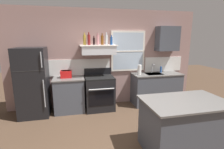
{
  "coord_description": "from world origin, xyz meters",
  "views": [
    {
      "loc": [
        -0.89,
        -2.5,
        1.93
      ],
      "look_at": [
        -0.05,
        1.2,
        1.1
      ],
      "focal_mm": 27.08,
      "sensor_mm": 36.0,
      "label": 1
    }
  ],
  "objects_px": {
    "bottle_balsamic_dark": "(94,41)",
    "bottle_rose_pink": "(98,40)",
    "bottle_clear_tall": "(106,40)",
    "bottle_amber_wine": "(102,40)",
    "kitchen_island": "(183,126)",
    "bottle_blue_liqueur": "(111,41)",
    "dish_soap_bottle": "(161,70)",
    "bottle_red_label_wine": "(89,40)",
    "paper_towel_roll": "(139,70)",
    "stove_range": "(100,92)",
    "bottle_champagne_gold_foil": "(85,40)",
    "refrigerator": "(33,82)",
    "toaster": "(66,74)"
  },
  "relations": [
    {
      "from": "bottle_blue_liqueur",
      "to": "paper_towel_roll",
      "type": "bearing_deg",
      "value": -2.09
    },
    {
      "from": "bottle_amber_wine",
      "to": "bottle_clear_tall",
      "type": "relative_size",
      "value": 0.93
    },
    {
      "from": "bottle_balsamic_dark",
      "to": "dish_soap_bottle",
      "type": "bearing_deg",
      "value": 1.16
    },
    {
      "from": "bottle_champagne_gold_foil",
      "to": "bottle_red_label_wine",
      "type": "xyz_separation_m",
      "value": [
        0.11,
        -0.06,
        0.0
      ]
    },
    {
      "from": "bottle_blue_liqueur",
      "to": "dish_soap_bottle",
      "type": "xyz_separation_m",
      "value": [
        1.53,
        0.07,
        -0.85
      ]
    },
    {
      "from": "bottle_amber_wine",
      "to": "dish_soap_bottle",
      "type": "distance_m",
      "value": 1.97
    },
    {
      "from": "stove_range",
      "to": "dish_soap_bottle",
      "type": "xyz_separation_m",
      "value": [
        1.88,
        0.14,
        0.54
      ]
    },
    {
      "from": "bottle_red_label_wine",
      "to": "bottle_rose_pink",
      "type": "height_order",
      "value": "bottle_red_label_wine"
    },
    {
      "from": "bottle_rose_pink",
      "to": "bottle_clear_tall",
      "type": "xyz_separation_m",
      "value": [
        0.23,
        0.02,
        0.01
      ]
    },
    {
      "from": "bottle_clear_tall",
      "to": "paper_towel_roll",
      "type": "relative_size",
      "value": 1.19
    },
    {
      "from": "bottle_red_label_wine",
      "to": "bottle_balsamic_dark",
      "type": "xyz_separation_m",
      "value": [
        0.13,
        0.02,
        -0.04
      ]
    },
    {
      "from": "bottle_amber_wine",
      "to": "stove_range",
      "type": "bearing_deg",
      "value": -135.3
    },
    {
      "from": "stove_range",
      "to": "bottle_amber_wine",
      "type": "distance_m",
      "value": 1.42
    },
    {
      "from": "paper_towel_roll",
      "to": "bottle_red_label_wine",
      "type": "bearing_deg",
      "value": 178.48
    },
    {
      "from": "stove_range",
      "to": "bottle_balsamic_dark",
      "type": "xyz_separation_m",
      "value": [
        -0.11,
        0.1,
        1.38
      ]
    },
    {
      "from": "refrigerator",
      "to": "bottle_amber_wine",
      "type": "height_order",
      "value": "bottle_amber_wine"
    },
    {
      "from": "bottle_red_label_wine",
      "to": "bottle_rose_pink",
      "type": "xyz_separation_m",
      "value": [
        0.24,
        0.04,
        -0.01
      ]
    },
    {
      "from": "bottle_blue_liqueur",
      "to": "paper_towel_roll",
      "type": "xyz_separation_m",
      "value": [
        0.81,
        -0.03,
        -0.81
      ]
    },
    {
      "from": "bottle_champagne_gold_foil",
      "to": "kitchen_island",
      "type": "xyz_separation_m",
      "value": [
        1.49,
        -2.2,
        -1.42
      ]
    },
    {
      "from": "bottle_rose_pink",
      "to": "paper_towel_roll",
      "type": "relative_size",
      "value": 1.12
    },
    {
      "from": "bottle_red_label_wine",
      "to": "stove_range",
      "type": "bearing_deg",
      "value": -17.18
    },
    {
      "from": "toaster",
      "to": "bottle_amber_wine",
      "type": "distance_m",
      "value": 1.3
    },
    {
      "from": "bottle_amber_wine",
      "to": "kitchen_island",
      "type": "distance_m",
      "value": 2.79
    },
    {
      "from": "stove_range",
      "to": "bottle_red_label_wine",
      "type": "relative_size",
      "value": 3.38
    },
    {
      "from": "bottle_amber_wine",
      "to": "bottle_champagne_gold_foil",
      "type": "bearing_deg",
      "value": 176.5
    },
    {
      "from": "refrigerator",
      "to": "bottle_rose_pink",
      "type": "distance_m",
      "value": 1.94
    },
    {
      "from": "bottle_clear_tall",
      "to": "bottle_champagne_gold_foil",
      "type": "bearing_deg",
      "value": 179.77
    },
    {
      "from": "refrigerator",
      "to": "bottle_balsamic_dark",
      "type": "xyz_separation_m",
      "value": [
        1.54,
        0.12,
        0.99
      ]
    },
    {
      "from": "bottle_rose_pink",
      "to": "bottle_champagne_gold_foil",
      "type": "bearing_deg",
      "value": 177.0
    },
    {
      "from": "bottle_balsamic_dark",
      "to": "bottle_amber_wine",
      "type": "relative_size",
      "value": 0.78
    },
    {
      "from": "paper_towel_roll",
      "to": "stove_range",
      "type": "bearing_deg",
      "value": -178.15
    },
    {
      "from": "toaster",
      "to": "kitchen_island",
      "type": "height_order",
      "value": "toaster"
    },
    {
      "from": "toaster",
      "to": "bottle_balsamic_dark",
      "type": "height_order",
      "value": "bottle_balsamic_dark"
    },
    {
      "from": "bottle_blue_liqueur",
      "to": "dish_soap_bottle",
      "type": "height_order",
      "value": "bottle_blue_liqueur"
    },
    {
      "from": "bottle_blue_liqueur",
      "to": "refrigerator",
      "type": "bearing_deg",
      "value": -177.43
    },
    {
      "from": "bottle_balsamic_dark",
      "to": "bottle_clear_tall",
      "type": "bearing_deg",
      "value": 6.34
    },
    {
      "from": "dish_soap_bottle",
      "to": "bottle_balsamic_dark",
      "type": "bearing_deg",
      "value": -178.84
    },
    {
      "from": "bottle_balsamic_dark",
      "to": "bottle_rose_pink",
      "type": "bearing_deg",
      "value": 11.91
    },
    {
      "from": "bottle_balsamic_dark",
      "to": "kitchen_island",
      "type": "distance_m",
      "value": 2.86
    },
    {
      "from": "bottle_rose_pink",
      "to": "bottle_clear_tall",
      "type": "height_order",
      "value": "bottle_clear_tall"
    },
    {
      "from": "bottle_champagne_gold_foil",
      "to": "kitchen_island",
      "type": "relative_size",
      "value": 0.22
    },
    {
      "from": "bottle_balsamic_dark",
      "to": "dish_soap_bottle",
      "type": "relative_size",
      "value": 1.29
    },
    {
      "from": "bottle_champagne_gold_foil",
      "to": "bottle_red_label_wine",
      "type": "relative_size",
      "value": 0.97
    },
    {
      "from": "bottle_red_label_wine",
      "to": "bottle_clear_tall",
      "type": "distance_m",
      "value": 0.47
    },
    {
      "from": "bottle_amber_wine",
      "to": "bottle_balsamic_dark",
      "type": "bearing_deg",
      "value": -176.95
    },
    {
      "from": "toaster",
      "to": "bottle_balsamic_dark",
      "type": "relative_size",
      "value": 1.27
    },
    {
      "from": "bottle_champagne_gold_foil",
      "to": "bottle_clear_tall",
      "type": "distance_m",
      "value": 0.57
    },
    {
      "from": "dish_soap_bottle",
      "to": "bottle_amber_wine",
      "type": "bearing_deg",
      "value": -179.07
    },
    {
      "from": "bottle_champagne_gold_foil",
      "to": "bottle_amber_wine",
      "type": "relative_size",
      "value": 1.04
    },
    {
      "from": "bottle_red_label_wine",
      "to": "bottle_rose_pink",
      "type": "bearing_deg",
      "value": 10.67
    }
  ]
}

